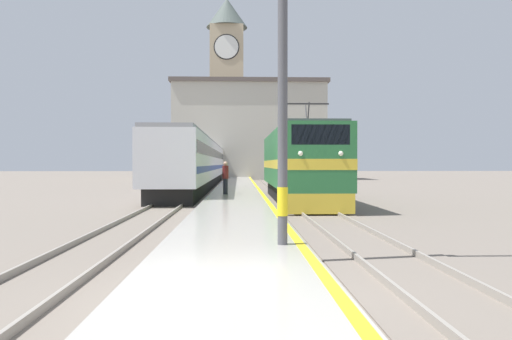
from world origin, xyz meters
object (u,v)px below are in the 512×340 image
object	(u,v)px
person_on_platform	(225,177)
passenger_train	(200,163)
catenary_mast	(290,69)
locomotive_train	(298,165)
clock_tower	(227,82)

from	to	relation	value
person_on_platform	passenger_train	bearing A→B (deg)	99.17
person_on_platform	catenary_mast	bearing A→B (deg)	-83.95
locomotive_train	clock_tower	bearing A→B (deg)	96.18
passenger_train	catenary_mast	xyz separation A→B (m)	(4.50, -33.72, 1.92)
locomotive_train	passenger_train	bearing A→B (deg)	111.55
catenary_mast	person_on_platform	world-z (taller)	catenary_mast
clock_tower	person_on_platform	bearing A→B (deg)	-88.71
passenger_train	catenary_mast	world-z (taller)	catenary_mast
locomotive_train	clock_tower	size ratio (longest dim) A/B	0.59
catenary_mast	clock_tower	distance (m)	63.97
locomotive_train	person_on_platform	bearing A→B (deg)	177.08
locomotive_train	passenger_train	size ratio (longest dim) A/B	0.37
passenger_train	person_on_platform	size ratio (longest dim) A/B	23.37
locomotive_train	person_on_platform	size ratio (longest dim) A/B	8.66
locomotive_train	person_on_platform	xyz separation A→B (m)	(-3.97, 0.20, -0.67)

